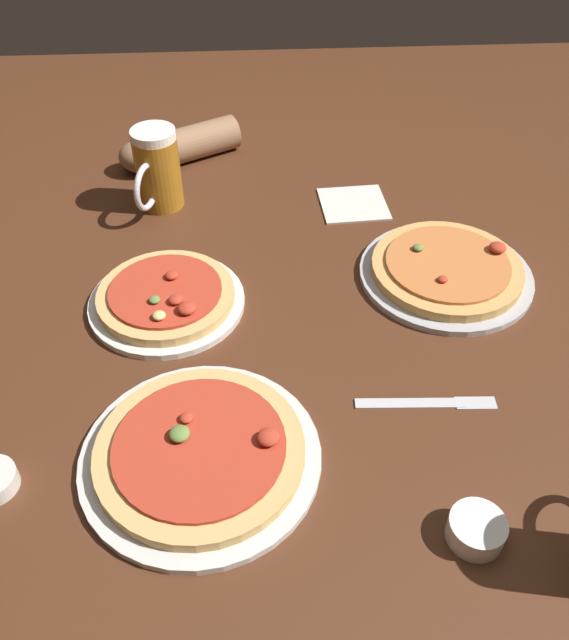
% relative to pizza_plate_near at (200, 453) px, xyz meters
% --- Properties ---
extents(ground_plane, '(2.40, 2.40, 0.03)m').
position_rel_pizza_plate_near_xyz_m(ground_plane, '(0.13, 0.25, -0.03)').
color(ground_plane, '#4C2816').
extents(pizza_plate_near, '(0.33, 0.33, 0.05)m').
position_rel_pizza_plate_near_xyz_m(pizza_plate_near, '(0.00, 0.00, 0.00)').
color(pizza_plate_near, silver).
rests_on(pizza_plate_near, ground_plane).
extents(pizza_plate_far, '(0.31, 0.31, 0.05)m').
position_rel_pizza_plate_near_xyz_m(pizza_plate_far, '(0.43, 0.37, -0.00)').
color(pizza_plate_far, '#B2B2B7').
rests_on(pizza_plate_far, ground_plane).
extents(pizza_plate_side, '(0.27, 0.27, 0.05)m').
position_rel_pizza_plate_near_xyz_m(pizza_plate_side, '(-0.07, 0.32, 0.00)').
color(pizza_plate_side, silver).
rests_on(pizza_plate_side, ground_plane).
extents(beer_mug_dark, '(0.09, 0.14, 0.16)m').
position_rel_pizza_plate_near_xyz_m(beer_mug_dark, '(-0.10, 0.64, 0.06)').
color(beer_mug_dark, '#9E6619').
rests_on(beer_mug_dark, ground_plane).
extents(ramekin_sauce, '(0.07, 0.07, 0.03)m').
position_rel_pizza_plate_near_xyz_m(ramekin_sauce, '(0.34, -0.13, 0.00)').
color(ramekin_sauce, white).
rests_on(ramekin_sauce, ground_plane).
extents(napkin_folded, '(0.14, 0.14, 0.01)m').
position_rel_pizza_plate_near_xyz_m(napkin_folded, '(0.29, 0.61, -0.01)').
color(napkin_folded, silver).
rests_on(napkin_folded, ground_plane).
extents(knife_right, '(0.21, 0.03, 0.01)m').
position_rel_pizza_plate_near_xyz_m(knife_right, '(0.33, 0.08, -0.01)').
color(knife_right, silver).
rests_on(knife_right, ground_plane).
extents(diner_arm, '(0.27, 0.18, 0.08)m').
position_rel_pizza_plate_near_xyz_m(diner_arm, '(-0.08, 0.81, 0.02)').
color(diner_arm, '#936B4C').
rests_on(diner_arm, ground_plane).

